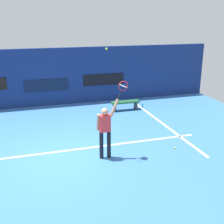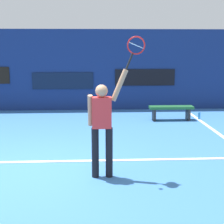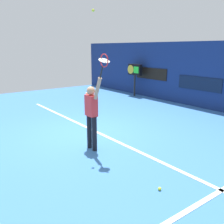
% 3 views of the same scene
% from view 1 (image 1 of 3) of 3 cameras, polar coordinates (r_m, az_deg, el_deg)
% --- Properties ---
extents(ground_plane, '(18.00, 18.00, 0.00)m').
position_cam_1_polar(ground_plane, '(9.85, -9.27, -8.52)').
color(ground_plane, '#3870B2').
extents(back_wall, '(18.00, 0.20, 2.92)m').
position_cam_1_polar(back_wall, '(15.20, -12.81, 6.61)').
color(back_wall, navy).
rests_on(back_wall, ground_plane).
extents(sponsor_banner_center, '(2.20, 0.03, 0.60)m').
position_cam_1_polar(sponsor_banner_center, '(15.16, -12.67, 5.13)').
color(sponsor_banner_center, '#0C1933').
extents(sponsor_banner_starboard, '(2.20, 0.03, 0.60)m').
position_cam_1_polar(sponsor_banner_starboard, '(15.63, -1.63, 6.36)').
color(sponsor_banner_starboard, black).
extents(court_baseline, '(10.00, 0.10, 0.01)m').
position_cam_1_polar(court_baseline, '(10.18, -9.57, -7.58)').
color(court_baseline, white).
rests_on(court_baseline, ground_plane).
extents(court_sideline, '(0.10, 7.00, 0.01)m').
position_cam_1_polar(court_sideline, '(12.85, 9.58, -2.02)').
color(court_sideline, white).
rests_on(court_sideline, ground_plane).
extents(tennis_player, '(0.71, 0.31, 1.96)m').
position_cam_1_polar(tennis_player, '(9.23, -1.36, -3.28)').
color(tennis_player, black).
rests_on(tennis_player, ground_plane).
extents(tennis_racket, '(0.41, 0.27, 0.62)m').
position_cam_1_polar(tennis_racket, '(9.00, 2.12, 4.92)').
color(tennis_racket, black).
extents(tennis_ball, '(0.07, 0.07, 0.07)m').
position_cam_1_polar(tennis_ball, '(8.71, -1.10, 12.26)').
color(tennis_ball, '#CCE033').
extents(court_bench, '(1.40, 0.36, 0.45)m').
position_cam_1_polar(court_bench, '(14.30, 2.60, 1.69)').
color(court_bench, '#1E592D').
rests_on(court_bench, ground_plane).
extents(water_bottle, '(0.07, 0.07, 0.24)m').
position_cam_1_polar(water_bottle, '(14.68, 5.99, 1.17)').
color(water_bottle, '#338CD8').
rests_on(water_bottle, ground_plane).
extents(spare_ball, '(0.07, 0.07, 0.07)m').
position_cam_1_polar(spare_ball, '(10.45, 12.22, -6.88)').
color(spare_ball, '#CCE033').
rests_on(spare_ball, ground_plane).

